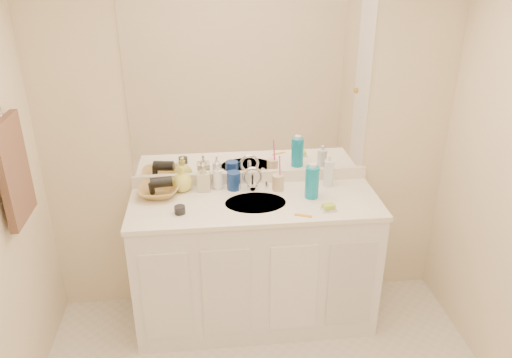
% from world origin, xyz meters
% --- Properties ---
extents(wall_back, '(2.60, 0.02, 2.40)m').
position_xyz_m(wall_back, '(0.00, 1.30, 1.20)').
color(wall_back, beige).
rests_on(wall_back, floor).
extents(vanity_cabinet, '(1.50, 0.55, 0.85)m').
position_xyz_m(vanity_cabinet, '(0.00, 1.02, 0.42)').
color(vanity_cabinet, white).
rests_on(vanity_cabinet, floor).
extents(countertop, '(1.52, 0.57, 0.03)m').
position_xyz_m(countertop, '(0.00, 1.02, 0.86)').
color(countertop, white).
rests_on(countertop, vanity_cabinet).
extents(backsplash, '(1.52, 0.03, 0.08)m').
position_xyz_m(backsplash, '(0.00, 1.29, 0.92)').
color(backsplash, white).
rests_on(backsplash, countertop).
extents(sink_basin, '(0.37, 0.37, 0.02)m').
position_xyz_m(sink_basin, '(0.00, 1.00, 0.87)').
color(sink_basin, '#B6B19F').
rests_on(sink_basin, countertop).
extents(faucet, '(0.02, 0.02, 0.11)m').
position_xyz_m(faucet, '(0.00, 1.18, 0.94)').
color(faucet, silver).
rests_on(faucet, countertop).
extents(mirror, '(1.48, 0.01, 1.20)m').
position_xyz_m(mirror, '(0.00, 1.29, 1.56)').
color(mirror, white).
rests_on(mirror, wall_back).
extents(blue_mug, '(0.11, 0.11, 0.12)m').
position_xyz_m(blue_mug, '(-0.12, 1.20, 0.94)').
color(blue_mug, navy).
rests_on(blue_mug, countertop).
extents(tan_cup, '(0.08, 0.08, 0.10)m').
position_xyz_m(tan_cup, '(0.16, 1.16, 0.93)').
color(tan_cup, beige).
rests_on(tan_cup, countertop).
extents(toothbrush, '(0.02, 0.04, 0.18)m').
position_xyz_m(toothbrush, '(0.17, 1.16, 1.03)').
color(toothbrush, '#F44090').
rests_on(toothbrush, tan_cup).
extents(mouthwash_bottle, '(0.10, 0.10, 0.20)m').
position_xyz_m(mouthwash_bottle, '(0.35, 1.04, 0.98)').
color(mouthwash_bottle, '#0E87AE').
rests_on(mouthwash_bottle, countertop).
extents(clear_pump_bottle, '(0.07, 0.07, 0.17)m').
position_xyz_m(clear_pump_bottle, '(0.49, 1.19, 0.97)').
color(clear_pump_bottle, white).
rests_on(clear_pump_bottle, countertop).
extents(soap_dish, '(0.10, 0.08, 0.01)m').
position_xyz_m(soap_dish, '(0.41, 0.87, 0.89)').
color(soap_dish, silver).
rests_on(soap_dish, countertop).
extents(green_soap, '(0.08, 0.06, 0.02)m').
position_xyz_m(green_soap, '(0.41, 0.87, 0.90)').
color(green_soap, '#ADD233').
rests_on(green_soap, soap_dish).
extents(orange_comb, '(0.10, 0.06, 0.00)m').
position_xyz_m(orange_comb, '(0.25, 0.81, 0.88)').
color(orange_comb, orange).
rests_on(orange_comb, countertop).
extents(dark_jar, '(0.07, 0.07, 0.04)m').
position_xyz_m(dark_jar, '(-0.45, 0.92, 0.90)').
color(dark_jar, black).
rests_on(dark_jar, countertop).
extents(soap_bottle_white, '(0.08, 0.08, 0.17)m').
position_xyz_m(soap_bottle_white, '(-0.22, 1.23, 0.97)').
color(soap_bottle_white, white).
rests_on(soap_bottle_white, countertop).
extents(soap_bottle_cream, '(0.08, 0.09, 0.18)m').
position_xyz_m(soap_bottle_cream, '(-0.30, 1.21, 0.97)').
color(soap_bottle_cream, beige).
rests_on(soap_bottle_cream, countertop).
extents(soap_bottle_yellow, '(0.14, 0.14, 0.16)m').
position_xyz_m(soap_bottle_yellow, '(-0.44, 1.22, 0.96)').
color(soap_bottle_yellow, '#DBD755').
rests_on(soap_bottle_yellow, countertop).
extents(wicker_basket, '(0.27, 0.27, 0.06)m').
position_xyz_m(wicker_basket, '(-0.58, 1.16, 0.91)').
color(wicker_basket, '#A78143').
rests_on(wicker_basket, countertop).
extents(hair_dryer, '(0.14, 0.09, 0.07)m').
position_xyz_m(hair_dryer, '(-0.56, 1.16, 0.97)').
color(hair_dryer, black).
rests_on(hair_dryer, wicker_basket).
extents(hand_towel, '(0.04, 0.32, 0.55)m').
position_xyz_m(hand_towel, '(-1.25, 0.77, 1.25)').
color(hand_towel, '#473026').
rests_on(hand_towel, towel_ring).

